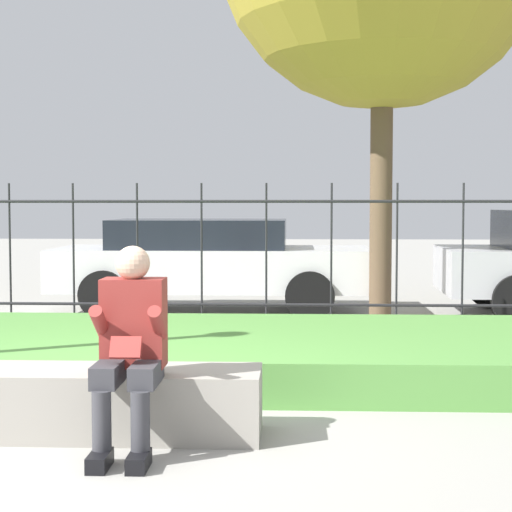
# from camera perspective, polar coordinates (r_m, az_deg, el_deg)

# --- Properties ---
(ground_plane) EXTENTS (60.00, 60.00, 0.00)m
(ground_plane) POSITION_cam_1_polar(r_m,az_deg,el_deg) (5.71, -11.89, -11.59)
(ground_plane) COLOR #9E9B93
(stone_bench) EXTENTS (2.62, 0.57, 0.43)m
(stone_bench) POSITION_cam_1_polar(r_m,az_deg,el_deg) (5.70, -13.15, -9.69)
(stone_bench) COLOR gray
(stone_bench) RESTS_ON ground_plane
(person_seated_reader) EXTENTS (0.42, 0.73, 1.23)m
(person_seated_reader) POSITION_cam_1_polar(r_m,az_deg,el_deg) (5.18, -8.36, -5.62)
(person_seated_reader) COLOR black
(person_seated_reader) RESTS_ON ground_plane
(grass_berm) EXTENTS (10.74, 2.77, 0.34)m
(grass_berm) POSITION_cam_1_polar(r_m,az_deg,el_deg) (7.66, -8.04, -6.37)
(grass_berm) COLOR #569342
(grass_berm) RESTS_ON ground_plane
(iron_fence) EXTENTS (8.74, 0.03, 1.71)m
(iron_fence) POSITION_cam_1_polar(r_m,az_deg,el_deg) (9.68, -5.79, 0.05)
(iron_fence) COLOR #232326
(iron_fence) RESTS_ON ground_plane
(car_parked_center) EXTENTS (4.26, 1.86, 1.26)m
(car_parked_center) POSITION_cam_1_polar(r_m,az_deg,el_deg) (11.68, -3.13, -0.36)
(car_parked_center) COLOR silver
(car_parked_center) RESTS_ON ground_plane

